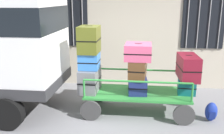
{
  "coord_description": "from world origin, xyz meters",
  "views": [
    {
      "loc": [
        0.43,
        -5.34,
        2.69
      ],
      "look_at": [
        -0.23,
        0.43,
        1.12
      ],
      "focal_mm": 41.16,
      "sensor_mm": 36.0,
      "label": 1
    }
  ],
  "objects": [
    {
      "name": "suitcase_left_bottom",
      "position": [
        -0.76,
        0.41,
        0.8
      ],
      "size": [
        0.45,
        0.78,
        0.55
      ],
      "color": "slate",
      "rests_on": "luggage_cart"
    },
    {
      "name": "building_wall",
      "position": [
        0.0,
        2.55,
        2.5
      ],
      "size": [
        12.0,
        0.38,
        5.0
      ],
      "color": "#BCB29E",
      "rests_on": "ground"
    },
    {
      "name": "suitcase_left_top",
      "position": [
        -0.76,
        0.44,
        1.76
      ],
      "size": [
        0.46,
        0.64,
        0.63
      ],
      "color": "#4C5119",
      "rests_on": "suitcase_left_middle"
    },
    {
      "name": "cart_railing",
      "position": [
        0.37,
        0.43,
        0.89
      ],
      "size": [
        2.39,
        1.0,
        0.44
      ],
      "color": "#2D8438",
      "rests_on": "luggage_cart"
    },
    {
      "name": "suitcase_midleft_bottom",
      "position": [
        0.37,
        0.41,
        0.71
      ],
      "size": [
        0.47,
        0.64,
        0.39
      ],
      "color": "navy",
      "rests_on": "luggage_cart"
    },
    {
      "name": "suitcase_left_middle",
      "position": [
        -0.76,
        0.4,
        1.26
      ],
      "size": [
        0.46,
        0.48,
        0.38
      ],
      "color": "#3372C6",
      "rests_on": "suitcase_left_bottom"
    },
    {
      "name": "suitcase_midleft_middle",
      "position": [
        0.37,
        0.43,
        1.12
      ],
      "size": [
        0.44,
        0.77,
        0.42
      ],
      "color": "brown",
      "rests_on": "suitcase_midleft_bottom"
    },
    {
      "name": "backpack",
      "position": [
        2.04,
        0.17,
        0.22
      ],
      "size": [
        0.27,
        0.22,
        0.44
      ],
      "color": "navy",
      "rests_on": "ground"
    },
    {
      "name": "suitcase_center_bottom",
      "position": [
        1.51,
        0.42,
        0.71
      ],
      "size": [
        0.43,
        0.33,
        0.38
      ],
      "color": "#0F5960",
      "rests_on": "luggage_cart"
    },
    {
      "name": "suitcase_midleft_top",
      "position": [
        0.37,
        0.42,
        1.51
      ],
      "size": [
        0.62,
        0.7,
        0.37
      ],
      "color": "#CC4C72",
      "rests_on": "suitcase_midleft_middle"
    },
    {
      "name": "suitcase_center_middle",
      "position": [
        1.51,
        0.44,
        1.17
      ],
      "size": [
        0.45,
        0.86,
        0.55
      ],
      "color": "maroon",
      "rests_on": "suitcase_center_bottom"
    },
    {
      "name": "ground_plane",
      "position": [
        0.0,
        0.0,
        0.0
      ],
      "size": [
        40.0,
        40.0,
        0.0
      ],
      "primitive_type": "plane",
      "color": "gray"
    },
    {
      "name": "luggage_cart",
      "position": [
        0.37,
        0.43,
        0.42
      ],
      "size": [
        2.52,
        1.14,
        0.52
      ],
      "color": "#2D8438",
      "rests_on": "ground"
    }
  ]
}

